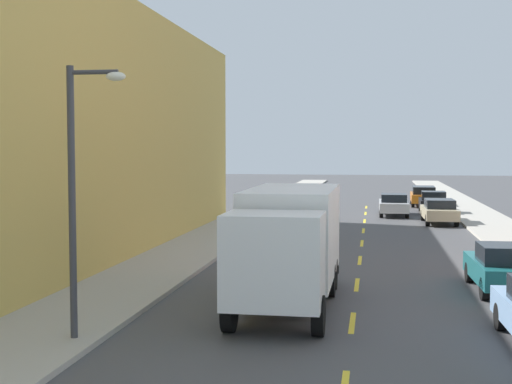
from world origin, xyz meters
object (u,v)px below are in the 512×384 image
object	(u,v)px
parked_sedan_champagne	(439,211)
parked_hatchback_teal	(503,268)
delivery_box_truck	(289,239)
moving_silver_sedan	(394,204)
parked_wagon_orange	(423,195)
parked_hatchback_black	(433,202)
street_lamp	(79,180)

from	to	relation	value
parked_sedan_champagne	parked_hatchback_teal	bearing A→B (deg)	-89.60
parked_hatchback_teal	delivery_box_truck	bearing A→B (deg)	-155.36
parked_sedan_champagne	moving_silver_sedan	bearing A→B (deg)	119.12
delivery_box_truck	parked_wagon_orange	distance (m)	35.67
parked_hatchback_black	delivery_box_truck	bearing A→B (deg)	-102.12
parked_hatchback_black	parked_sedan_champagne	distance (m)	6.53
delivery_box_truck	parked_hatchback_black	distance (m)	29.76
moving_silver_sedan	parked_sedan_champagne	bearing A→B (deg)	-60.88
parked_wagon_orange	parked_sedan_champagne	bearing A→B (deg)	-89.80
parked_hatchback_black	parked_hatchback_teal	bearing A→B (deg)	-90.08
parked_hatchback_black	moving_silver_sedan	xyz separation A→B (m)	(-2.65, -2.09, -0.01)
delivery_box_truck	parked_hatchback_black	size ratio (longest dim) A/B	1.89
street_lamp	moving_silver_sedan	xyz separation A→B (m)	(7.73, 31.62, -2.94)
street_lamp	parked_hatchback_teal	bearing A→B (deg)	35.90
moving_silver_sedan	parked_wagon_orange	bearing A→B (deg)	73.43
moving_silver_sedan	parked_hatchback_black	bearing A→B (deg)	38.30
parked_wagon_orange	moving_silver_sedan	world-z (taller)	parked_wagon_orange
parked_hatchback_teal	parked_wagon_orange	bearing A→B (deg)	90.32
delivery_box_truck	parked_hatchback_black	world-z (taller)	delivery_box_truck
parked_hatchback_teal	moving_silver_sedan	xyz separation A→B (m)	(-2.61, 24.13, -0.01)
parked_hatchback_black	parked_wagon_orange	bearing A→B (deg)	92.07
parked_sedan_champagne	moving_silver_sedan	world-z (taller)	same
parked_hatchback_black	moving_silver_sedan	world-z (taller)	parked_hatchback_black
parked_sedan_champagne	parked_wagon_orange	bearing A→B (deg)	90.20
delivery_box_truck	parked_hatchback_teal	size ratio (longest dim) A/B	1.89
street_lamp	parked_hatchback_teal	distance (m)	13.10
delivery_box_truck	parked_wagon_orange	xyz separation A→B (m)	(6.03, 35.14, -1.05)
parked_hatchback_black	moving_silver_sedan	distance (m)	3.37
parked_hatchback_black	moving_silver_sedan	size ratio (longest dim) A/B	0.90
street_lamp	parked_hatchback_black	distance (m)	35.39
parked_wagon_orange	parked_sedan_champagne	xyz separation A→B (m)	(0.04, -12.59, -0.05)
parked_wagon_orange	parked_hatchback_teal	xyz separation A→B (m)	(0.18, -32.29, -0.05)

